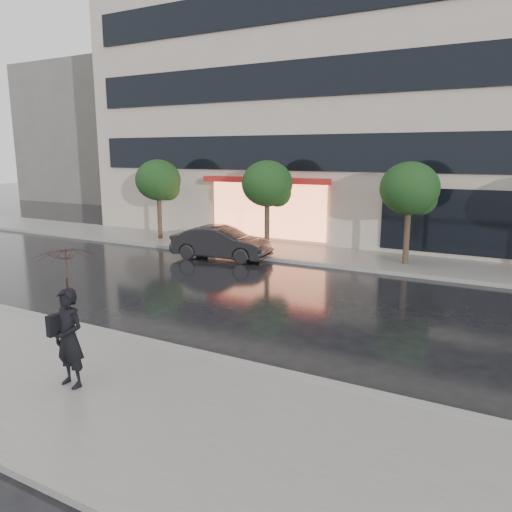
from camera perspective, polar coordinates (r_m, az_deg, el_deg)
The scene contains 12 objects.
ground at distance 12.30m, azimuth -8.27°, elevation -8.83°, with size 120.00×120.00×0.00m, color black.
sidewalk_near at distance 10.10m, azimuth -19.81°, elevation -13.76°, with size 60.00×4.50×0.12m, color slate.
sidewalk_far at distance 21.04m, azimuth 8.82°, elevation -0.04°, with size 60.00×3.50×0.12m, color slate.
curb_near at distance 11.55m, azimuth -11.32°, elevation -9.95°, with size 60.00×0.25×0.14m, color gray.
curb_far at distance 19.44m, azimuth 7.02°, elevation -0.93°, with size 60.00×0.25×0.14m, color gray.
office_building at distance 28.39m, azimuth 15.24°, elevation 20.86°, with size 30.00×12.76×18.00m.
bg_building_left at distance 49.65m, azimuth -16.36°, elevation 13.20°, with size 14.00×10.00×12.00m, color #59544F.
tree_far_west at distance 24.99m, azimuth -10.96°, elevation 8.34°, with size 2.20×2.20×3.99m.
tree_mid_west at distance 21.64m, azimuth 1.47°, elevation 8.07°, with size 2.20×2.20×3.99m.
tree_mid_east at distance 19.61m, azimuth 17.33°, elevation 7.17°, with size 2.20×2.20×3.99m.
parked_car at distance 20.52m, azimuth -4.02°, elevation 1.52°, with size 1.43×4.09×1.35m, color black.
pedestrian_with_umbrella at distance 9.39m, azimuth -20.79°, elevation -4.38°, with size 1.10×1.12×2.58m.
Camera 1 is at (7.06, -9.12, 4.28)m, focal length 35.00 mm.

